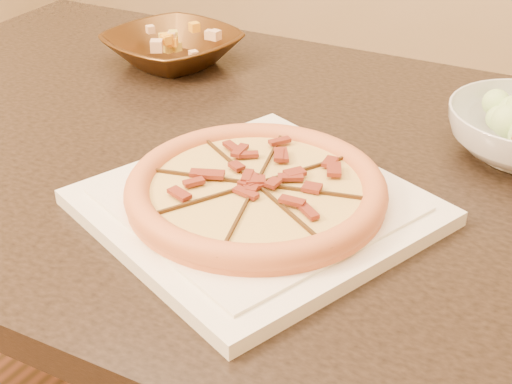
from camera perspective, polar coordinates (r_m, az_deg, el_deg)
dining_table at (r=1.04m, az=-2.02°, el=-1.21°), size 1.39×0.96×0.75m
plate at (r=0.82m, az=-0.00°, el=-1.16°), size 0.43×0.43×0.02m
pizza at (r=0.81m, az=-0.00°, el=0.24°), size 0.30×0.30×0.03m
bronze_bowl at (r=1.26m, az=-6.68°, el=11.33°), size 0.25×0.25×0.05m
mixed_dish at (r=1.24m, az=-6.87°, el=13.09°), size 0.08×0.11×0.03m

